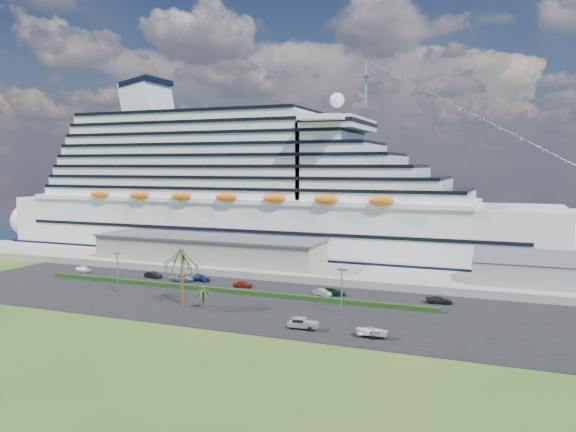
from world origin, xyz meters
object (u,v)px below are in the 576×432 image
at_px(boat_trailer, 372,331).
at_px(parked_car_3, 199,278).
at_px(pickup_truck, 302,323).
at_px(cruise_ship, 259,198).

bearing_deg(boat_trailer, parked_car_3, 149.91).
relative_size(parked_car_3, pickup_truck, 1.05).
distance_m(parked_car_3, pickup_truck, 43.50).
relative_size(pickup_truck, boat_trailer, 0.87).
distance_m(parked_car_3, boat_trailer, 53.25).
distance_m(cruise_ship, pickup_truck, 77.98).
height_order(cruise_ship, boat_trailer, cruise_ship).
bearing_deg(pickup_truck, cruise_ship, 119.82).
distance_m(pickup_truck, boat_trailer, 11.45).
height_order(cruise_ship, pickup_truck, cruise_ship).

